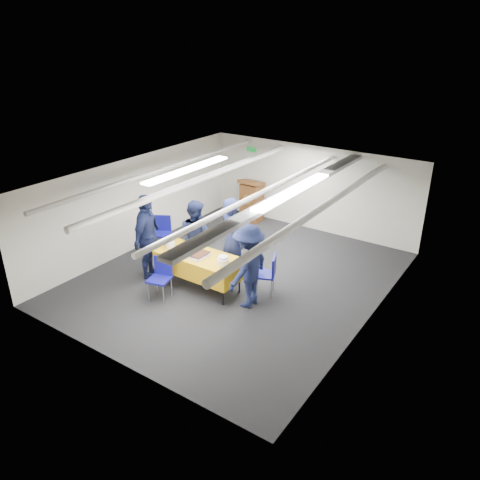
% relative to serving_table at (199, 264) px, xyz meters
% --- Properties ---
extents(ground, '(7.00, 7.00, 0.00)m').
position_rel_serving_table_xyz_m(ground, '(0.42, 0.79, -0.56)').
color(ground, black).
rests_on(ground, ground).
extents(room_shell, '(6.00, 7.00, 2.30)m').
position_rel_serving_table_xyz_m(room_shell, '(0.52, 1.20, 1.25)').
color(room_shell, beige).
rests_on(room_shell, ground).
extents(serving_table, '(1.90, 0.82, 0.77)m').
position_rel_serving_table_xyz_m(serving_table, '(0.00, 0.00, 0.00)').
color(serving_table, black).
rests_on(serving_table, ground).
extents(sheet_cake, '(0.54, 0.42, 0.09)m').
position_rel_serving_table_xyz_m(sheet_cake, '(-0.03, -0.08, 0.26)').
color(sheet_cake, white).
rests_on(sheet_cake, serving_table).
extents(plate_stack_left, '(0.21, 0.21, 0.17)m').
position_rel_serving_table_xyz_m(plate_stack_left, '(-0.74, -0.05, 0.29)').
color(plate_stack_left, white).
rests_on(plate_stack_left, serving_table).
extents(plate_stack_right, '(0.24, 0.24, 0.17)m').
position_rel_serving_table_xyz_m(plate_stack_right, '(0.67, -0.05, 0.29)').
color(plate_stack_right, white).
rests_on(plate_stack_right, serving_table).
extents(podium, '(0.62, 0.53, 1.25)m').
position_rel_serving_table_xyz_m(podium, '(-1.18, 3.84, 0.05)').
color(podium, brown).
rests_on(podium, ground).
extents(chair_near, '(0.51, 0.51, 0.87)m').
position_rel_serving_table_xyz_m(chair_near, '(-0.39, -0.74, -0.03)').
color(chair_near, gray).
rests_on(chair_near, ground).
extents(chair_right, '(0.55, 0.55, 0.87)m').
position_rel_serving_table_xyz_m(chair_right, '(1.35, 0.59, -0.03)').
color(chair_right, gray).
rests_on(chair_right, ground).
extents(chair_left, '(0.57, 0.57, 0.87)m').
position_rel_serving_table_xyz_m(chair_left, '(-1.95, 0.98, -0.03)').
color(chair_left, gray).
rests_on(chair_left, ground).
extents(sailor_a, '(0.81, 0.67, 1.89)m').
position_rel_serving_table_xyz_m(sailor_a, '(0.35, 0.71, 0.39)').
color(sailor_a, black).
rests_on(sailor_a, ground).
extents(sailor_b, '(0.87, 0.70, 1.69)m').
position_rel_serving_table_xyz_m(sailor_b, '(-0.54, 0.57, 0.29)').
color(sailor_b, black).
rests_on(sailor_b, ground).
extents(sailor_c, '(0.85, 1.21, 1.91)m').
position_rel_serving_table_xyz_m(sailor_c, '(-1.22, -0.24, 0.40)').
color(sailor_c, black).
rests_on(sailor_c, ground).
extents(sailor_d, '(0.64, 1.11, 1.72)m').
position_rel_serving_table_xyz_m(sailor_d, '(1.23, 0.01, 0.30)').
color(sailor_d, black).
rests_on(sailor_d, ground).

